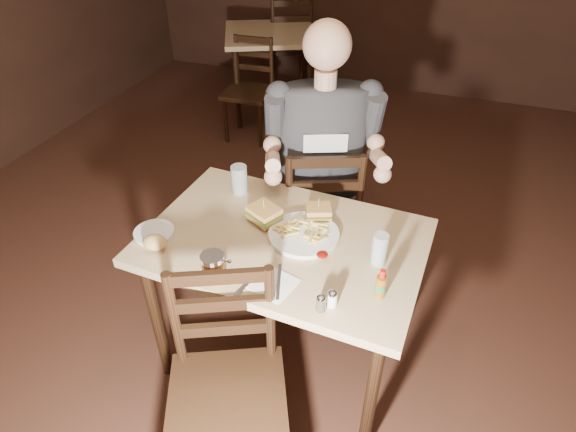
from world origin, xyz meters
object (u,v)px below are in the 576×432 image
(chair_near, at_px, (227,401))
(dinner_plate, at_px, (304,235))
(bg_chair_near, at_px, (248,92))
(hot_sauce, at_px, (381,283))
(glass_left, at_px, (239,180))
(bg_table, at_px, (271,42))
(chair_far, at_px, (319,212))
(side_plate, at_px, (154,233))
(main_table, at_px, (284,255))
(syrup_dispenser, at_px, (213,267))
(diner, at_px, (324,131))
(bg_chair_far, at_px, (290,46))
(glass_right, at_px, (379,249))

(chair_near, distance_m, dinner_plate, 0.70)
(bg_chair_near, relative_size, dinner_plate, 2.94)
(hot_sauce, bearing_deg, glass_left, 149.02)
(bg_table, height_order, hot_sauce, hot_sauce)
(chair_far, relative_size, side_plate, 5.71)
(main_table, bearing_deg, glass_left, 140.54)
(main_table, bearing_deg, hot_sauce, -23.77)
(chair_near, distance_m, syrup_dispenser, 0.48)
(chair_near, distance_m, side_plate, 0.73)
(diner, bearing_deg, bg_chair_near, 103.14)
(hot_sauce, xyz_separation_m, syrup_dispenser, (-0.59, -0.12, -0.01))
(dinner_plate, bearing_deg, bg_chair_far, 110.07)
(main_table, xyz_separation_m, syrup_dispenser, (-0.16, -0.30, 0.14))
(chair_far, distance_m, hot_sauce, 1.00)
(side_plate, bearing_deg, diner, 54.94)
(chair_far, height_order, glass_left, chair_far)
(bg_chair_far, height_order, glass_right, bg_chair_far)
(bg_chair_near, xyz_separation_m, glass_left, (0.79, -1.89, 0.42))
(bg_chair_far, bearing_deg, dinner_plate, 87.08)
(diner, bearing_deg, main_table, -111.46)
(bg_chair_far, relative_size, hot_sauce, 7.82)
(dinner_plate, distance_m, side_plate, 0.62)
(chair_near, bearing_deg, bg_chair_far, 81.38)
(glass_left, relative_size, side_plate, 0.84)
(chair_far, height_order, chair_near, chair_far)
(dinner_plate, bearing_deg, chair_near, -97.78)
(chair_far, xyz_separation_m, glass_left, (-0.29, -0.37, 0.38))
(chair_near, height_order, bg_chair_near, chair_near)
(syrup_dispenser, bearing_deg, hot_sauce, 14.31)
(syrup_dispenser, height_order, side_plate, syrup_dispenser)
(main_table, relative_size, glass_left, 8.61)
(bg_table, bearing_deg, dinner_plate, -66.19)
(glass_left, bearing_deg, dinner_plate, -29.56)
(bg_chair_far, xyz_separation_m, glass_left, (0.79, -2.99, 0.35))
(bg_table, xyz_separation_m, glass_right, (1.49, -2.71, 0.16))
(bg_chair_near, height_order, syrup_dispenser, syrup_dispenser)
(glass_left, bearing_deg, bg_chair_far, 104.80)
(main_table, xyz_separation_m, chair_near, (-0.01, -0.58, -0.22))
(chair_far, distance_m, syrup_dispenser, 1.01)
(chair_far, distance_m, chair_near, 1.20)
(chair_far, distance_m, bg_chair_near, 1.86)
(main_table, distance_m, hot_sauce, 0.49)
(bg_table, xyz_separation_m, dinner_plate, (1.17, -2.65, 0.10))
(chair_near, height_order, syrup_dispenser, chair_near)
(dinner_plate, relative_size, glass_right, 2.09)
(diner, bearing_deg, hot_sauce, -82.36)
(diner, xyz_separation_m, hot_sauce, (0.43, -0.77, -0.15))
(main_table, height_order, diner, diner)
(bg_chair_far, height_order, bg_chair_near, bg_chair_far)
(glass_right, bearing_deg, syrup_dispenser, -152.72)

